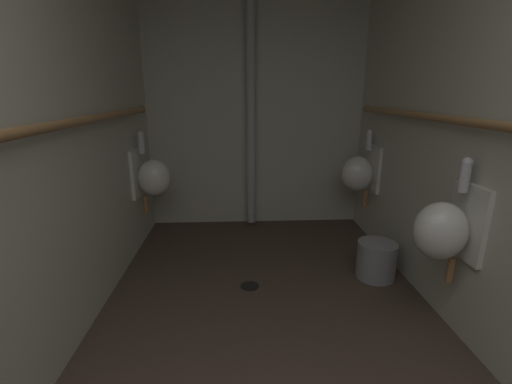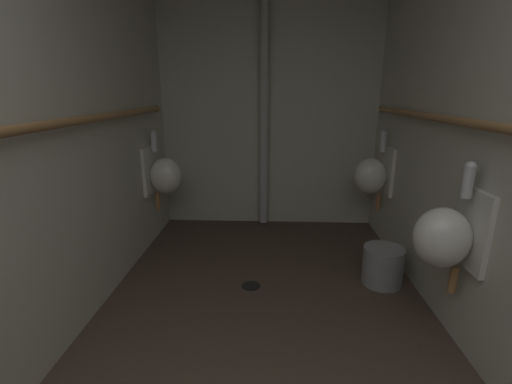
# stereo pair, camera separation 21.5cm
# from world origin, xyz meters

# --- Properties ---
(floor) EXTENTS (2.38, 3.95, 0.08)m
(floor) POSITION_xyz_m (0.00, 1.91, -0.04)
(floor) COLOR #47382D
(floor) RESTS_ON ground
(wall_left) EXTENTS (0.06, 3.95, 2.64)m
(wall_left) POSITION_xyz_m (-1.16, 1.91, 1.32)
(wall_left) COLOR beige
(wall_left) RESTS_ON ground
(wall_right) EXTENTS (0.06, 3.95, 2.64)m
(wall_right) POSITION_xyz_m (1.16, 1.91, 1.32)
(wall_right) COLOR beige
(wall_right) RESTS_ON ground
(wall_back) EXTENTS (2.38, 0.06, 2.64)m
(wall_back) POSITION_xyz_m (0.00, 3.86, 1.32)
(wall_back) COLOR beige
(wall_back) RESTS_ON ground
(urinal_left_mid) EXTENTS (0.32, 0.30, 0.76)m
(urinal_left_mid) POSITION_xyz_m (-0.98, 3.25, 0.67)
(urinal_left_mid) COLOR silver
(urinal_right_mid) EXTENTS (0.32, 0.30, 0.76)m
(urinal_right_mid) POSITION_xyz_m (0.98, 1.88, 0.67)
(urinal_right_mid) COLOR silver
(urinal_right_far) EXTENTS (0.32, 0.30, 0.76)m
(urinal_right_far) POSITION_xyz_m (0.98, 3.33, 0.67)
(urinal_right_far) COLOR silver
(supply_pipe_left) EXTENTS (0.06, 3.15, 0.06)m
(supply_pipe_left) POSITION_xyz_m (-1.07, 1.91, 1.26)
(supply_pipe_left) COLOR #9E7042
(supply_pipe_right) EXTENTS (0.06, 3.23, 0.06)m
(supply_pipe_right) POSITION_xyz_m (1.07, 1.94, 1.26)
(supply_pipe_right) COLOR #9E7042
(standpipe_back_wall) EXTENTS (0.10, 0.10, 2.59)m
(standpipe_back_wall) POSITION_xyz_m (-0.05, 3.75, 1.32)
(standpipe_back_wall) COLOR #B2B2B2
(standpipe_back_wall) RESTS_ON ground
(floor_drain) EXTENTS (0.14, 0.14, 0.01)m
(floor_drain) POSITION_xyz_m (-0.11, 2.44, 0.00)
(floor_drain) COLOR black
(floor_drain) RESTS_ON ground
(waste_bin) EXTENTS (0.30, 0.30, 0.29)m
(waste_bin) POSITION_xyz_m (0.89, 2.53, 0.15)
(waste_bin) COLOR gray
(waste_bin) RESTS_ON ground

